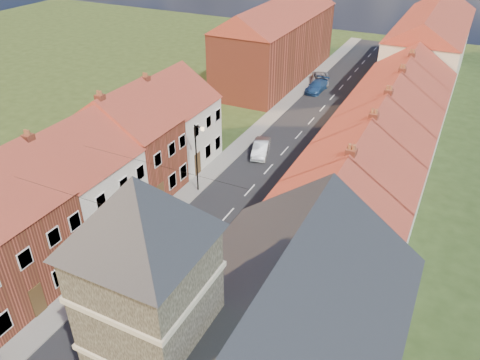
{
  "coord_description": "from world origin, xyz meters",
  "views": [
    {
      "loc": [
        14.16,
        -8.41,
        21.42
      ],
      "look_at": [
        1.06,
        17.99,
        3.5
      ],
      "focal_mm": 35.0,
      "sensor_mm": 36.0,
      "label": 1
    }
  ],
  "objects_px": {
    "car_mid": "(261,148)",
    "car_far": "(317,86)",
    "church": "(263,346)",
    "pedestrian_left_b": "(107,260)",
    "car_near": "(106,280)",
    "lamppost": "(197,154)",
    "pedestrian_right": "(198,355)",
    "car_distant": "(320,79)"
  },
  "relations": [
    {
      "from": "lamppost",
      "to": "pedestrian_right",
      "type": "xyz_separation_m",
      "value": [
        8.91,
        -15.04,
        -2.52
      ]
    },
    {
      "from": "car_far",
      "to": "pedestrian_right",
      "type": "height_order",
      "value": "pedestrian_right"
    },
    {
      "from": "car_mid",
      "to": "pedestrian_left_b",
      "type": "distance_m",
      "value": 19.71
    },
    {
      "from": "pedestrian_right",
      "to": "car_near",
      "type": "bearing_deg",
      "value": -34.45
    },
    {
      "from": "church",
      "to": "car_near",
      "type": "distance_m",
      "value": 14.24
    },
    {
      "from": "lamppost",
      "to": "car_near",
      "type": "xyz_separation_m",
      "value": [
        0.61,
        -12.47,
        -2.89
      ]
    },
    {
      "from": "church",
      "to": "pedestrian_left_b",
      "type": "distance_m",
      "value": 15.43
    },
    {
      "from": "church",
      "to": "pedestrian_left_b",
      "type": "xyz_separation_m",
      "value": [
        -13.54,
        5.48,
        -4.97
      ]
    },
    {
      "from": "lamppost",
      "to": "car_distant",
      "type": "distance_m",
      "value": 30.15
    },
    {
      "from": "car_mid",
      "to": "pedestrian_right",
      "type": "xyz_separation_m",
      "value": [
        6.94,
        -23.41,
        0.35
      ]
    },
    {
      "from": "car_distant",
      "to": "pedestrian_left_b",
      "type": "bearing_deg",
      "value": -110.38
    },
    {
      "from": "car_far",
      "to": "church",
      "type": "bearing_deg",
      "value": -71.28
    },
    {
      "from": "car_mid",
      "to": "pedestrian_right",
      "type": "bearing_deg",
      "value": -89.31
    },
    {
      "from": "lamppost",
      "to": "pedestrian_right",
      "type": "bearing_deg",
      "value": -59.34
    },
    {
      "from": "car_far",
      "to": "pedestrian_left_b",
      "type": "bearing_deg",
      "value": -88.93
    },
    {
      "from": "car_near",
      "to": "church",
      "type": "bearing_deg",
      "value": -33.73
    },
    {
      "from": "lamppost",
      "to": "car_mid",
      "type": "distance_m",
      "value": 9.07
    },
    {
      "from": "car_far",
      "to": "pedestrian_right",
      "type": "bearing_deg",
      "value": -76.21
    },
    {
      "from": "church",
      "to": "car_near",
      "type": "relative_size",
      "value": 4.02
    },
    {
      "from": "lamppost",
      "to": "car_distant",
      "type": "relative_size",
      "value": 1.24
    },
    {
      "from": "car_mid",
      "to": "car_far",
      "type": "bearing_deg",
      "value": 76.06
    },
    {
      "from": "church",
      "to": "car_distant",
      "type": "distance_m",
      "value": 48.55
    },
    {
      "from": "pedestrian_left_b",
      "to": "car_near",
      "type": "bearing_deg",
      "value": -61.25
    },
    {
      "from": "car_distant",
      "to": "pedestrian_right",
      "type": "relative_size",
      "value": 2.69
    },
    {
      "from": "car_near",
      "to": "pedestrian_left_b",
      "type": "xyz_separation_m",
      "value": [
        -0.98,
        1.27,
        0.27
      ]
    },
    {
      "from": "lamppost",
      "to": "church",
      "type": "bearing_deg",
      "value": -51.7
    },
    {
      "from": "car_near",
      "to": "car_mid",
      "type": "height_order",
      "value": "car_mid"
    },
    {
      "from": "church",
      "to": "car_near",
      "type": "height_order",
      "value": "church"
    },
    {
      "from": "church",
      "to": "car_mid",
      "type": "bearing_deg",
      "value": 114.08
    },
    {
      "from": "car_far",
      "to": "car_distant",
      "type": "relative_size",
      "value": 0.96
    },
    {
      "from": "pedestrian_right",
      "to": "pedestrian_left_b",
      "type": "distance_m",
      "value": 10.04
    },
    {
      "from": "car_far",
      "to": "pedestrian_right",
      "type": "relative_size",
      "value": 2.58
    },
    {
      "from": "car_far",
      "to": "pedestrian_left_b",
      "type": "height_order",
      "value": "pedestrian_left_b"
    },
    {
      "from": "lamppost",
      "to": "pedestrian_left_b",
      "type": "xyz_separation_m",
      "value": [
        -0.37,
        -11.2,
        -2.63
      ]
    },
    {
      "from": "church",
      "to": "pedestrian_left_b",
      "type": "height_order",
      "value": "church"
    },
    {
      "from": "church",
      "to": "pedestrian_right",
      "type": "relative_size",
      "value": 8.46
    },
    {
      "from": "car_mid",
      "to": "car_far",
      "type": "height_order",
      "value": "car_far"
    },
    {
      "from": "lamppost",
      "to": "car_far",
      "type": "distance_m",
      "value": 27.37
    },
    {
      "from": "car_mid",
      "to": "pedestrian_right",
      "type": "relative_size",
      "value": 2.24
    },
    {
      "from": "car_mid",
      "to": "car_distant",
      "type": "distance_m",
      "value": 21.66
    },
    {
      "from": "car_distant",
      "to": "pedestrian_left_b",
      "type": "relative_size",
      "value": 3.04
    },
    {
      "from": "lamppost",
      "to": "car_distant",
      "type": "bearing_deg",
      "value": 88.36
    }
  ]
}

